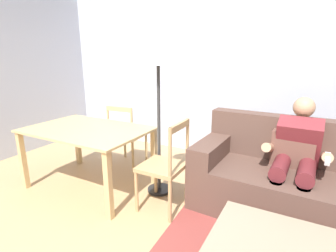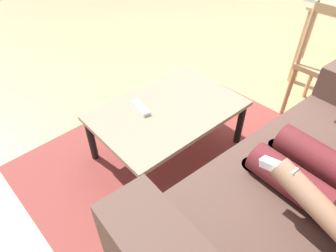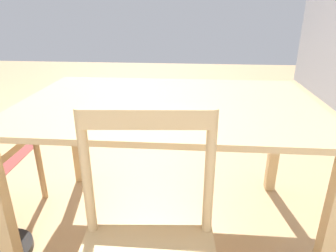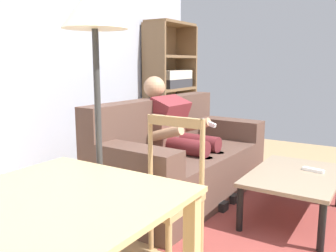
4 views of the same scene
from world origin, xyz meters
The scene contains 2 objects.
ground_plane centered at (0.00, 0.00, 0.00)m, with size 8.03×8.03×0.00m, color tan.
dining_table centered at (-1.17, 0.97, 0.63)m, with size 1.40×0.93×0.73m.
Camera 3 is at (-1.28, 2.34, 1.16)m, focal length 32.21 mm.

